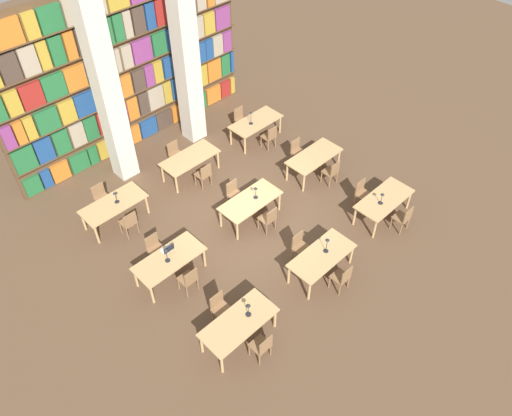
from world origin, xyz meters
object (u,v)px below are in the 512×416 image
chair_12 (129,222)px  desk_lamp_1 (327,243)px  desk_lamp_3 (166,253)px  chair_15 (175,153)px  chair_6 (189,279)px  desk_lamp_6 (251,115)px  chair_7 (155,248)px  desk_lamp_4 (256,191)px  chair_8 (269,218)px  chair_11 (298,151)px  desk_lamp_2 (382,196)px  chair_16 (270,136)px  chair_17 (241,119)px  chair_2 (342,277)px  laptop (168,249)px  chair_9 (234,193)px  reading_table_0 (239,324)px  reading_table_4 (250,202)px  desk_lamp_5 (115,195)px  chair_14 (204,174)px  reading_table_6 (114,205)px  chair_10 (332,172)px  chair_1 (220,308)px  reading_table_1 (322,257)px  reading_table_5 (314,158)px  chair_3 (300,246)px  desk_lamp_0 (248,308)px  pillar_center (186,58)px  chair_0 (262,346)px  chair_4 (403,218)px  reading_table_3 (169,260)px  reading_table_8 (256,123)px  chair_5 (363,193)px  reading_table_7 (190,159)px  pillar_left (107,92)px  chair_13 (101,197)px

chair_12 → desk_lamp_1: bearing=-57.3°
desk_lamp_3 → chair_15: bearing=50.2°
chair_6 → desk_lamp_6: bearing=32.3°
chair_7 → desk_lamp_4: bearing=168.1°
chair_8 → chair_11: same height
desk_lamp_2 → chair_16: (0.20, 4.64, -0.51)m
desk_lamp_1 → chair_17: desk_lamp_1 is taller
chair_2 → laptop: (-2.74, 3.63, 0.28)m
chair_7 → chair_9: size_ratio=1.00×
reading_table_0 → chair_7: 3.35m
reading_table_4 → chair_12: size_ratio=2.10×
desk_lamp_1 → chair_15: (-0.16, 6.20, -0.58)m
desk_lamp_5 → desk_lamp_6: desk_lamp_6 is taller
desk_lamp_4 → chair_14: (-0.26, 2.05, -0.52)m
reading_table_6 → desk_lamp_6: bearing=0.5°
chair_2 → chair_10: (2.97, 2.81, 0.00)m
chair_1 → chair_2: bearing=152.3°
chair_15 → reading_table_1: bearing=89.9°
reading_table_5 → chair_10: chair_10 is taller
reading_table_0 → chair_6: bearing=88.8°
chair_10 → chair_9: bearing=154.0°
chair_3 → reading_table_5: bearing=-144.6°
desk_lamp_4 → chair_17: bearing=52.8°
desk_lamp_0 → chair_12: (-0.22, 4.65, -0.53)m
reading_table_0 → chair_3: bearing=13.2°
chair_2 → desk_lamp_2: 2.84m
pillar_center → chair_0: (-4.30, -7.74, -2.52)m
desk_lamp_0 → chair_2: size_ratio=0.48×
chair_4 → reading_table_3: 6.65m
chair_11 → reading_table_8: bearing=-88.3°
desk_lamp_1 → reading_table_4: desk_lamp_1 is taller
chair_5 → desk_lamp_2: 0.93m
reading_table_7 → reading_table_8: (2.85, -0.06, 0.00)m
reading_table_1 → reading_table_6: size_ratio=1.00×
pillar_left → desk_lamp_5: 2.94m
chair_16 → desk_lamp_5: bearing=173.3°
chair_6 → desk_lamp_4: size_ratio=2.16×
reading_table_3 → desk_lamp_3: (-0.07, -0.04, 0.40)m
chair_3 → chair_13: 6.08m
reading_table_0 → chair_9: chair_9 is taller
pillar_center → desk_lamp_6: size_ratio=11.96×
chair_0 → desk_lamp_4: 4.65m
chair_10 → reading_table_6: size_ratio=0.48×
desk_lamp_2 → desk_lamp_6: 5.37m
chair_0 → chair_4: size_ratio=1.00×
chair_4 → chair_13: bearing=130.3°
chair_1 → chair_11: 6.43m
laptop → chair_15: bearing=-130.0°
desk_lamp_1 → chair_9: size_ratio=0.56×
pillar_left → chair_0: 8.27m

